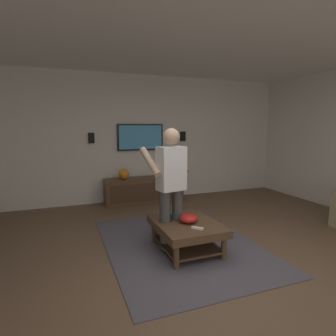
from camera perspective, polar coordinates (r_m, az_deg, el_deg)
The scene contains 15 objects.
ground_plane at distance 3.61m, azimuth 8.83°, elevation -19.18°, with size 8.52×8.52×0.00m, color brown.
wall_back_tv at distance 6.39m, azimuth -6.32°, elevation 5.93°, with size 0.10×7.30×2.77m, color silver.
ceiling_slab at distance 3.40m, azimuth 10.06°, elevation 28.24°, with size 6.94×7.30×0.10m, color white.
area_rug at distance 4.15m, azimuth 2.50°, elevation -15.11°, with size 2.72×2.03×0.01m, color #514C56.
coffee_table at distance 3.87m, azimuth 3.73°, elevation -12.28°, with size 1.00×0.80×0.40m.
media_console at distance 6.24m, azimuth -4.83°, elevation -4.43°, with size 0.45×1.70×0.55m.
tv at distance 6.31m, azimuth -5.57°, elevation 6.20°, with size 0.05×1.03×0.58m.
person_standing at distance 3.77m, azimuth 0.51°, elevation -2.75°, with size 0.61×0.61×1.64m.
bowl at distance 3.81m, azimuth 4.17°, elevation -10.08°, with size 0.25×0.25×0.11m, color red.
remote_white at distance 3.61m, azimuth 5.90°, elevation -11.95°, with size 0.15×0.04×0.02m, color white.
remote_black at distance 3.89m, azimuth -0.18°, elevation -10.34°, with size 0.15×0.04×0.02m, color black.
book at distance 4.05m, azimuth 1.92°, elevation -9.47°, with size 0.22×0.16×0.04m, color teal.
vase_round at distance 6.02m, azimuth -8.92°, elevation -1.23°, with size 0.22×0.22×0.22m, color orange.
wall_speaker_left at distance 6.67m, azimuth 3.01°, elevation 6.41°, with size 0.06×0.12×0.22m, color black.
wall_speaker_right at distance 6.13m, azimuth -15.20°, elevation 5.87°, with size 0.06×0.12×0.22m, color black.
Camera 1 is at (-2.76, 1.61, 1.67)m, focal length 30.24 mm.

